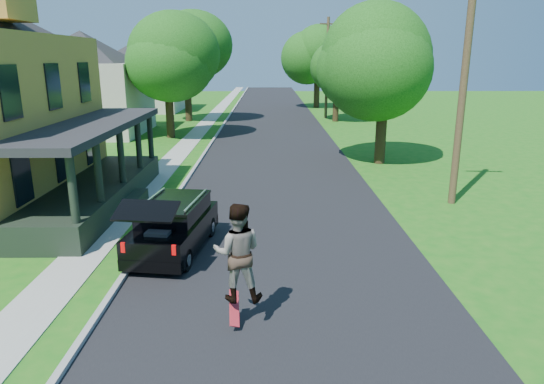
{
  "coord_description": "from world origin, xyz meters",
  "views": [
    {
      "loc": [
        -0.38,
        -11.57,
        5.4
      ],
      "look_at": [
        -0.26,
        3.0,
        1.34
      ],
      "focal_mm": 32.0,
      "sensor_mm": 36.0,
      "label": 1
    }
  ],
  "objects_px": {
    "tree_right_near": "(384,61)",
    "utility_pole_near": "(466,64)",
    "black_suv": "(174,226)",
    "skateboarder": "(238,252)"
  },
  "relations": [
    {
      "from": "black_suv",
      "to": "tree_right_near",
      "type": "relative_size",
      "value": 0.55
    },
    {
      "from": "tree_right_near",
      "to": "utility_pole_near",
      "type": "xyz_separation_m",
      "value": [
        1.21,
        -7.31,
        -0.03
      ]
    },
    {
      "from": "black_suv",
      "to": "utility_pole_near",
      "type": "bearing_deg",
      "value": 33.43
    },
    {
      "from": "tree_right_near",
      "to": "utility_pole_near",
      "type": "distance_m",
      "value": 7.41
    },
    {
      "from": "tree_right_near",
      "to": "utility_pole_near",
      "type": "bearing_deg",
      "value": -80.59
    },
    {
      "from": "black_suv",
      "to": "utility_pole_near",
      "type": "distance_m",
      "value": 11.68
    },
    {
      "from": "black_suv",
      "to": "utility_pole_near",
      "type": "relative_size",
      "value": 0.44
    },
    {
      "from": "black_suv",
      "to": "skateboarder",
      "type": "height_order",
      "value": "skateboarder"
    },
    {
      "from": "black_suv",
      "to": "skateboarder",
      "type": "xyz_separation_m",
      "value": [
        2.08,
        -3.99,
        0.85
      ]
    },
    {
      "from": "black_suv",
      "to": "skateboarder",
      "type": "distance_m",
      "value": 4.58
    }
  ]
}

